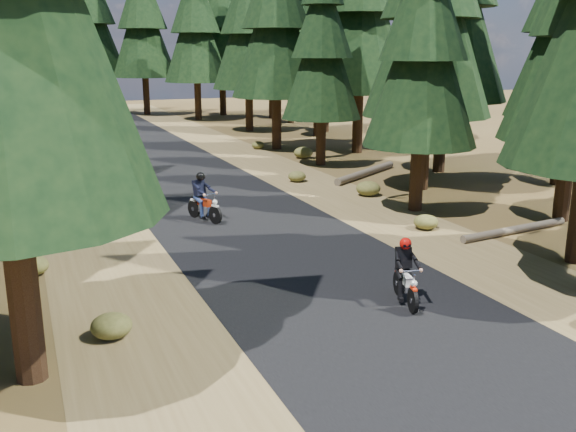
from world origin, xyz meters
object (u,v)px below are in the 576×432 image
object	(u,v)px
rider_lead	(406,282)
rider_follow	(204,205)
log_near	(366,173)
log_far	(515,230)

from	to	relation	value
rider_lead	rider_follow	size ratio (longest dim) A/B	0.92
log_near	log_far	distance (m)	9.85
log_near	rider_follow	world-z (taller)	rider_follow
log_near	rider_lead	bearing A→B (deg)	-149.92
log_far	rider_lead	xyz separation A→B (m)	(-6.16, -3.48, 0.37)
log_far	rider_follow	xyz separation A→B (m)	(-8.31, 5.10, 0.41)
log_near	rider_lead	world-z (taller)	rider_lead
log_near	log_far	world-z (taller)	log_near
rider_lead	rider_follow	world-z (taller)	rider_follow
log_far	rider_lead	world-z (taller)	rider_lead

